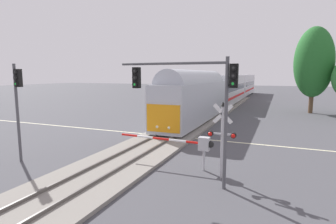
# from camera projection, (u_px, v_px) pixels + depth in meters

# --- Properties ---
(ground_plane) EXTENTS (220.00, 220.00, 0.00)m
(ground_plane) POSITION_uv_depth(u_px,v_px,m) (170.00, 136.00, 22.33)
(ground_plane) COLOR #47474C
(road_centre_stripe) EXTENTS (44.00, 0.20, 0.01)m
(road_centre_stripe) POSITION_uv_depth(u_px,v_px,m) (170.00, 136.00, 22.33)
(road_centre_stripe) COLOR beige
(road_centre_stripe) RESTS_ON ground
(railway_track) EXTENTS (4.40, 80.00, 0.32)m
(railway_track) POSITION_uv_depth(u_px,v_px,m) (170.00, 135.00, 22.31)
(railway_track) COLOR gray
(railway_track) RESTS_ON ground
(commuter_train) EXTENTS (3.04, 59.32, 5.16)m
(commuter_train) POSITION_uv_depth(u_px,v_px,m) (228.00, 88.00, 46.03)
(commuter_train) COLOR #B2B7C1
(commuter_train) RESTS_ON railway_track
(crossing_gate_near) EXTENTS (5.54, 0.40, 1.80)m
(crossing_gate_near) POSITION_uv_depth(u_px,v_px,m) (193.00, 144.00, 14.40)
(crossing_gate_near) COLOR #B7B7BC
(crossing_gate_near) RESTS_ON ground
(crossing_signal_mast) EXTENTS (1.36, 0.44, 3.76)m
(crossing_signal_mast) POSITION_uv_depth(u_px,v_px,m) (222.00, 132.00, 13.01)
(crossing_signal_mast) COLOR #B2B2B7
(crossing_signal_mast) RESTS_ON ground
(traffic_signal_near_right) EXTENTS (5.53, 0.38, 5.78)m
(traffic_signal_near_right) POSITION_uv_depth(u_px,v_px,m) (193.00, 89.00, 12.00)
(traffic_signal_near_right) COLOR #4C4C51
(traffic_signal_near_right) RESTS_ON ground
(traffic_signal_near_left) EXTENTS (0.53, 0.38, 5.64)m
(traffic_signal_near_left) POSITION_uv_depth(u_px,v_px,m) (18.00, 97.00, 15.34)
(traffic_signal_near_left) COLOR #4C4C51
(traffic_signal_near_left) RESTS_ON ground
(oak_far_right) EXTENTS (4.80, 4.80, 11.08)m
(oak_far_right) POSITION_uv_depth(u_px,v_px,m) (314.00, 62.00, 34.83)
(oak_far_right) COLOR brown
(oak_far_right) RESTS_ON ground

